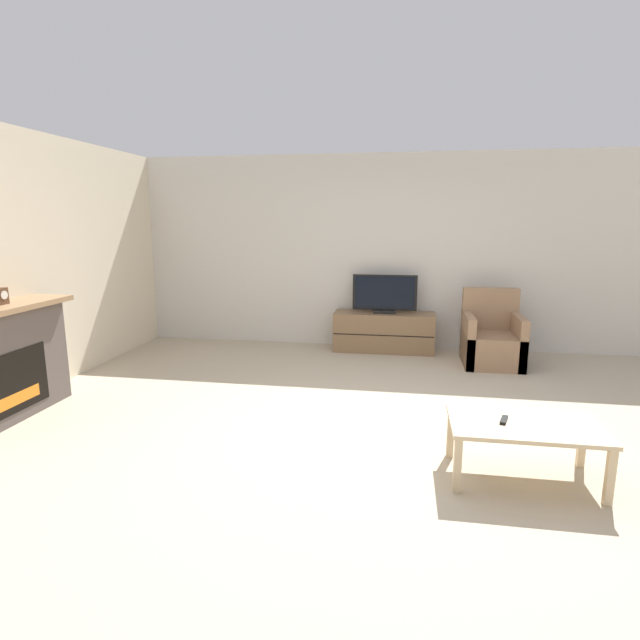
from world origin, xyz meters
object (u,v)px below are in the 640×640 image
object	(u,v)px
armchair	(491,341)
coffee_table	(525,430)
mantel_clock	(1,296)
remote	(504,420)
tv_stand	(384,332)
tv	(385,295)

from	to	relation	value
armchair	coffee_table	size ratio (longest dim) A/B	0.92
mantel_clock	coffee_table	bearing A→B (deg)	-5.82
mantel_clock	remote	world-z (taller)	mantel_clock
coffee_table	remote	distance (m)	0.15
tv_stand	remote	xyz separation A→B (m)	(0.97, -3.38, 0.16)
tv_stand	tv	world-z (taller)	tv
armchair	remote	bearing A→B (deg)	-97.81
coffee_table	remote	size ratio (longest dim) A/B	6.60
armchair	coffee_table	world-z (taller)	armchair
tv_stand	armchair	xyz separation A→B (m)	(1.37, -0.42, 0.03)
remote	tv_stand	bearing A→B (deg)	123.54
armchair	coffee_table	bearing A→B (deg)	-95.10
tv	coffee_table	size ratio (longest dim) A/B	0.86
armchair	tv_stand	bearing A→B (deg)	162.98
mantel_clock	coffee_table	xyz separation A→B (m)	(4.42, -0.45, -0.76)
mantel_clock	remote	distance (m)	4.36
coffee_table	remote	xyz separation A→B (m)	(-0.14, 0.01, 0.06)
coffee_table	remote	world-z (taller)	remote
armchair	remote	world-z (taller)	armchair
tv	armchair	size ratio (longest dim) A/B	0.93
tv	armchair	bearing A→B (deg)	-16.94
mantel_clock	armchair	xyz separation A→B (m)	(4.68, 2.52, -0.83)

